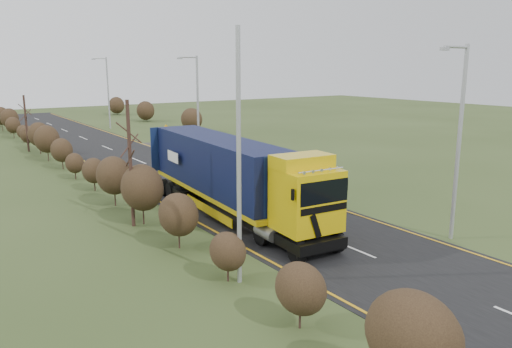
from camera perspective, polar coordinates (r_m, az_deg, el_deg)
The scene contains 14 objects.
ground at distance 24.61m, azimuth 4.01°, elevation -5.68°, with size 160.00×160.00×0.00m, color #31411C.
road at distance 32.74m, azimuth -6.88°, elevation -1.19°, with size 8.00×120.00×0.02m, color black.
layby at distance 44.39m, azimuth -5.42°, elevation 2.38°, with size 6.00×18.00×0.02m, color #2D2B28.
lane_markings at distance 32.47m, azimuth -6.63°, elevation -1.26°, with size 7.52×116.00×0.01m.
hedgerow at distance 28.22m, azimuth -15.81°, elevation -0.38°, with size 2.24×102.04×6.05m.
lorry at distance 25.00m, azimuth -2.97°, elevation 0.10°, with size 3.34×14.73×4.06m.
car_red_hatchback at distance 44.52m, azimuth -6.79°, elevation 3.28°, with size 1.65×4.11×1.40m, color maroon.
car_blue_sedan at distance 47.75m, azimuth -8.49°, elevation 3.86°, with size 1.53×4.39×1.45m, color #0A0D3A.
streetlight_near at distance 23.05m, azimuth 22.10°, elevation 4.07°, with size 1.80×0.18×8.46m.
streetlight_mid at distance 41.35m, azimuth -6.79°, elevation 8.05°, with size 1.79×0.18×8.39m.
streetlight_far at distance 64.55m, azimuth -16.64°, elevation 9.21°, with size 1.84×0.18×8.62m.
left_pole at distance 16.91m, azimuth -1.98°, elevation 1.55°, with size 0.16×0.16×8.84m, color #A0A3A6.
speed_sign at distance 34.18m, azimuth -0.43°, elevation 2.63°, with size 0.72×0.10×2.61m.
warning_board at distance 48.73m, azimuth -10.23°, elevation 4.66°, with size 0.81×0.11×2.12m.
Camera 1 is at (-14.58, -18.33, 7.54)m, focal length 35.00 mm.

